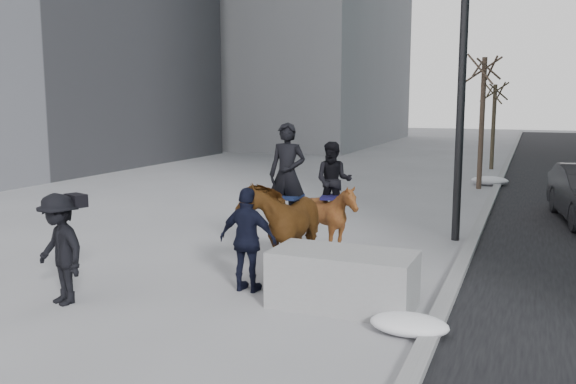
% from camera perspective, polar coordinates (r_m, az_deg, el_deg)
% --- Properties ---
extents(ground, '(120.00, 120.00, 0.00)m').
position_cam_1_polar(ground, '(10.46, -2.49, -9.08)').
color(ground, gray).
rests_on(ground, ground).
extents(curb, '(0.25, 90.00, 0.12)m').
position_cam_1_polar(curb, '(19.35, 18.30, -1.07)').
color(curb, gray).
rests_on(curb, ground).
extents(planter, '(2.21, 1.13, 0.88)m').
position_cam_1_polar(planter, '(9.53, 5.16, -8.13)').
color(planter, gray).
rests_on(planter, ground).
extents(tree_near, '(1.20, 1.20, 5.15)m').
position_cam_1_polar(tree_near, '(22.75, 17.70, 6.74)').
color(tree_near, '#3B2B23').
rests_on(tree_near, ground).
extents(tree_far, '(1.20, 1.20, 4.28)m').
position_cam_1_polar(tree_far, '(29.42, 18.68, 6.19)').
color(tree_far, '#372F20').
rests_on(tree_far, ground).
extents(mounted_left, '(1.00, 2.16, 2.77)m').
position_cam_1_polar(mounted_left, '(11.08, -0.32, -2.54)').
color(mounted_left, '#502D10').
rests_on(mounted_left, ground).
extents(mounted_right, '(1.46, 1.59, 2.34)m').
position_cam_1_polar(mounted_right, '(12.44, 4.08, -1.76)').
color(mounted_right, '#512110').
rests_on(mounted_right, ground).
extents(feeder, '(1.04, 0.87, 1.75)m').
position_cam_1_polar(feeder, '(10.15, -3.77, -4.50)').
color(feeder, black).
rests_on(feeder, ground).
extents(camera_crew, '(1.29, 1.01, 1.75)m').
position_cam_1_polar(camera_crew, '(10.16, -20.56, -4.98)').
color(camera_crew, black).
rests_on(camera_crew, ground).
extents(lamppost, '(0.25, 0.80, 9.09)m').
position_cam_1_polar(lamppost, '(14.27, 16.21, 15.62)').
color(lamppost, black).
rests_on(lamppost, ground).
extents(snow_piles, '(1.35, 16.49, 0.34)m').
position_cam_1_polar(snow_piles, '(18.67, 17.25, -1.05)').
color(snow_piles, silver).
rests_on(snow_piles, ground).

